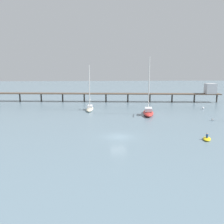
% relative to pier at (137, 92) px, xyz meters
% --- Properties ---
extents(ground_plane, '(400.00, 400.00, 0.00)m').
position_rel_pier_xyz_m(ground_plane, '(-10.72, -44.59, -3.35)').
color(ground_plane, slate).
extents(pier, '(78.63, 12.23, 6.50)m').
position_rel_pier_xyz_m(pier, '(0.00, 0.00, 0.00)').
color(pier, brown).
rests_on(pier, ground_plane).
extents(sailboat_cream, '(2.27, 8.20, 12.46)m').
position_rel_pier_xyz_m(sailboat_cream, '(-16.08, -16.54, -2.61)').
color(sailboat_cream, beige).
rests_on(sailboat_cream, ground_plane).
extents(sailboat_red, '(4.26, 10.01, 14.34)m').
position_rel_pier_xyz_m(sailboat_red, '(-1.27, -24.60, -2.50)').
color(sailboat_red, red).
rests_on(sailboat_red, ground_plane).
extents(dinghy_yellow, '(2.16, 2.94, 1.14)m').
position_rel_pier_xyz_m(dinghy_yellow, '(3.42, -47.39, -3.14)').
color(dinghy_yellow, yellow).
rests_on(dinghy_yellow, ground_plane).
extents(mooring_buoy_mid, '(0.52, 0.52, 0.52)m').
position_rel_pier_xyz_m(mooring_buoy_mid, '(11.38, -32.93, -3.09)').
color(mooring_buoy_mid, silver).
rests_on(mooring_buoy_mid, ground_plane).
extents(mooring_buoy_near, '(0.64, 0.64, 0.64)m').
position_rel_pier_xyz_m(mooring_buoy_near, '(16.26, -17.09, -3.03)').
color(mooring_buoy_near, silver).
rests_on(mooring_buoy_near, ground_plane).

